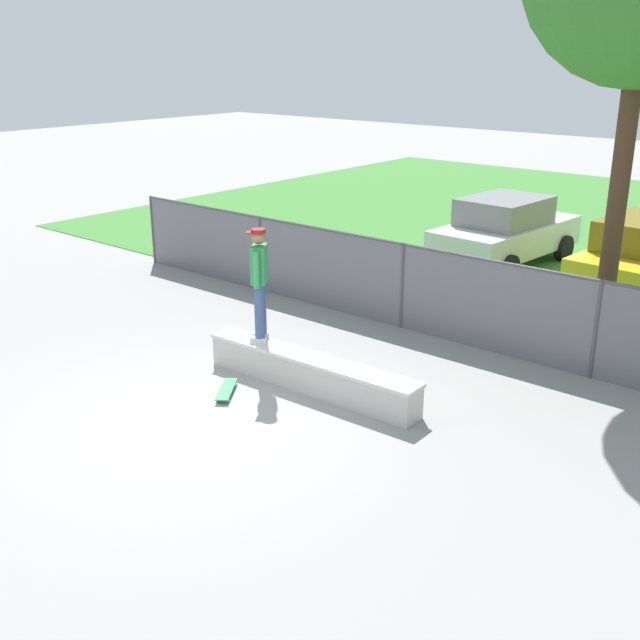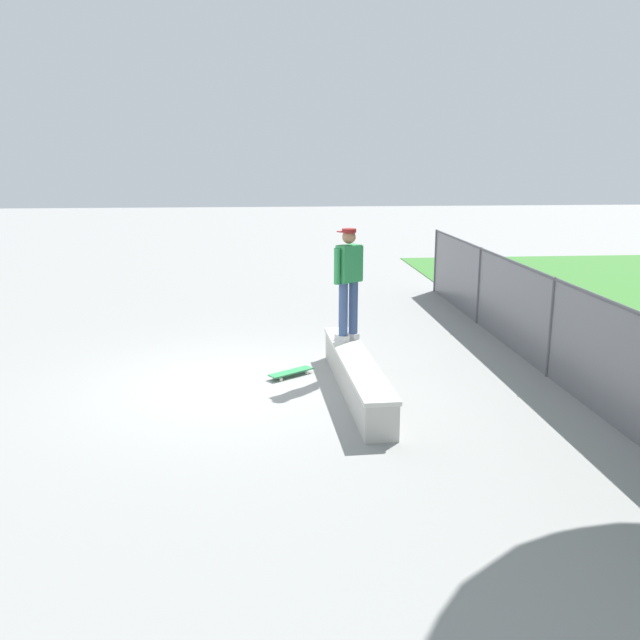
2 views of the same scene
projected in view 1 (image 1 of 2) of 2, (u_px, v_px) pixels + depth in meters
ground_plane at (192, 424)px, 10.81m from camera, size 80.00×80.00×0.00m
grass_strip at (604, 233)px, 21.99m from camera, size 26.69×20.00×0.02m
concrete_ledge at (310, 373)px, 11.82m from camera, size 3.85×0.61×0.55m
skateboarder at (259, 279)px, 12.02m from camera, size 0.42×0.51×1.84m
skateboard at (226, 390)px, 11.73m from camera, size 0.63×0.77×0.09m
chainlink_fence at (402, 282)px, 14.26m from camera, size 14.76×0.07×1.65m
car_white at (505, 231)px, 18.55m from camera, size 2.24×4.32×1.66m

